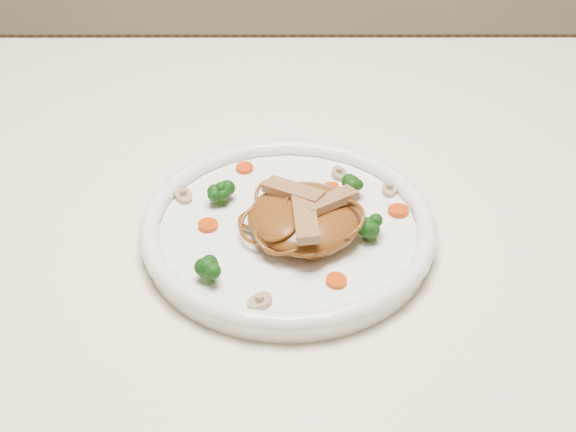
{
  "coord_description": "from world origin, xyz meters",
  "views": [
    {
      "loc": [
        0.01,
        -0.7,
        1.27
      ],
      "look_at": [
        0.01,
        -0.06,
        0.78
      ],
      "focal_mm": 50.34,
      "sensor_mm": 36.0,
      "label": 1
    }
  ],
  "objects": [
    {
      "name": "noodle_mound",
      "position": [
        0.03,
        -0.07,
        0.78
      ],
      "size": [
        0.13,
        0.13,
        0.04
      ],
      "primitive_type": "ellipsoid",
      "rotation": [
        0.0,
        0.0,
        -0.18
      ],
      "color": "brown",
      "rests_on": "plate"
    },
    {
      "name": "carrot_0",
      "position": [
        0.06,
        -0.0,
        0.77
      ],
      "size": [
        0.02,
        0.02,
        0.0
      ],
      "primitive_type": "cylinder",
      "rotation": [
        0.0,
        0.0,
        0.06
      ],
      "color": "red",
      "rests_on": "plate"
    },
    {
      "name": "carrot_2",
      "position": [
        0.13,
        -0.04,
        0.77
      ],
      "size": [
        0.02,
        0.02,
        0.0
      ],
      "primitive_type": "cylinder",
      "rotation": [
        0.0,
        0.0,
        -0.07
      ],
      "color": "red",
      "rests_on": "plate"
    },
    {
      "name": "carrot_4",
      "position": [
        0.06,
        -0.15,
        0.77
      ],
      "size": [
        0.02,
        0.02,
        0.0
      ],
      "primitive_type": "cylinder",
      "rotation": [
        0.0,
        0.0,
        -0.05
      ],
      "color": "red",
      "rests_on": "plate"
    },
    {
      "name": "broccoli_1",
      "position": [
        -0.06,
        -0.02,
        0.78
      ],
      "size": [
        0.03,
        0.03,
        0.03
      ],
      "primitive_type": null,
      "rotation": [
        0.0,
        0.0,
        0.41
      ],
      "color": "#10450E",
      "rests_on": "plate"
    },
    {
      "name": "broccoli_3",
      "position": [
        0.09,
        -0.08,
        0.78
      ],
      "size": [
        0.03,
        0.03,
        0.03
      ],
      "primitive_type": null,
      "rotation": [
        0.0,
        0.0,
        0.11
      ],
      "color": "#10450E",
      "rests_on": "plate"
    },
    {
      "name": "plate",
      "position": [
        0.01,
        -0.06,
        0.76
      ],
      "size": [
        0.34,
        0.34,
        0.02
      ],
      "primitive_type": "cylinder",
      "rotation": [
        0.0,
        0.0,
        0.16
      ],
      "color": "white",
      "rests_on": "table"
    },
    {
      "name": "mushroom_0",
      "position": [
        -0.01,
        -0.18,
        0.77
      ],
      "size": [
        0.03,
        0.03,
        0.01
      ],
      "primitive_type": "cylinder",
      "rotation": [
        0.0,
        0.0,
        0.57
      ],
      "color": "tan",
      "rests_on": "plate"
    },
    {
      "name": "chicken_a",
      "position": [
        0.06,
        -0.07,
        0.8
      ],
      "size": [
        0.06,
        0.05,
        0.01
      ],
      "primitive_type": "cube",
      "rotation": [
        0.0,
        0.0,
        0.63
      ],
      "color": "#B17A53",
      "rests_on": "noodle_mound"
    },
    {
      "name": "chicken_c",
      "position": [
        0.03,
        -0.1,
        0.8
      ],
      "size": [
        0.03,
        0.07,
        0.01
      ],
      "primitive_type": "cube",
      "rotation": [
        0.0,
        0.0,
        4.78
      ],
      "color": "#B17A53",
      "rests_on": "noodle_mound"
    },
    {
      "name": "carrot_1",
      "position": [
        -0.07,
        -0.06,
        0.77
      ],
      "size": [
        0.02,
        0.02,
        0.0
      ],
      "primitive_type": "cylinder",
      "rotation": [
        0.0,
        0.0,
        -0.16
      ],
      "color": "red",
      "rests_on": "plate"
    },
    {
      "name": "carrot_3",
      "position": [
        -0.03,
        0.04,
        0.77
      ],
      "size": [
        0.02,
        0.02,
        0.0
      ],
      "primitive_type": "cylinder",
      "rotation": [
        0.0,
        0.0,
        0.07
      ],
      "color": "red",
      "rests_on": "plate"
    },
    {
      "name": "mushroom_3",
      "position": [
        0.07,
        0.02,
        0.77
      ],
      "size": [
        0.03,
        0.03,
        0.01
      ],
      "primitive_type": "cylinder",
      "rotation": [
        0.0,
        0.0,
        1.82
      ],
      "color": "tan",
      "rests_on": "plate"
    },
    {
      "name": "mushroom_2",
      "position": [
        -0.1,
        -0.02,
        0.77
      ],
      "size": [
        0.03,
        0.03,
        0.01
      ],
      "primitive_type": "cylinder",
      "rotation": [
        0.0,
        0.0,
        -1.11
      ],
      "color": "tan",
      "rests_on": "plate"
    },
    {
      "name": "table",
      "position": [
        0.0,
        0.0,
        0.65
      ],
      "size": [
        1.2,
        0.8,
        0.75
      ],
      "color": "#F2E5CD",
      "rests_on": "ground"
    },
    {
      "name": "chicken_b",
      "position": [
        0.02,
        -0.05,
        0.8
      ],
      "size": [
        0.06,
        0.05,
        0.01
      ],
      "primitive_type": "cube",
      "rotation": [
        0.0,
        0.0,
        2.56
      ],
      "color": "#B17A53",
      "rests_on": "noodle_mound"
    },
    {
      "name": "broccoli_0",
      "position": [
        0.08,
        -0.01,
        0.78
      ],
      "size": [
        0.04,
        0.04,
        0.03
      ],
      "primitive_type": null,
      "rotation": [
        0.0,
        0.0,
        0.4
      ],
      "color": "#10450E",
      "rests_on": "plate"
    },
    {
      "name": "broccoli_2",
      "position": [
        -0.06,
        -0.14,
        0.78
      ],
      "size": [
        0.03,
        0.03,
        0.03
      ],
      "primitive_type": null,
      "rotation": [
        0.0,
        0.0,
        0.11
      ],
      "color": "#10450E",
      "rests_on": "plate"
    },
    {
      "name": "mushroom_1",
      "position": [
        0.12,
        -0.01,
        0.77
      ],
      "size": [
        0.03,
        0.03,
        0.01
      ],
      "primitive_type": "cylinder",
      "rotation": [
        0.0,
        0.0,
        1.4
      ],
      "color": "tan",
      "rests_on": "plate"
    }
  ]
}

